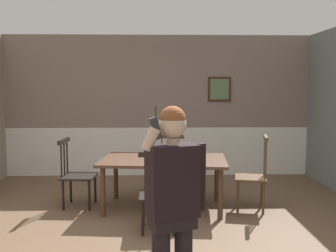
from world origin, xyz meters
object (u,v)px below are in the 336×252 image
at_px(chair_by_doorway, 168,165).
at_px(chair_opposite_corner, 254,176).
at_px(person_figure, 173,199).
at_px(dining_table, 164,164).
at_px(chair_near_window, 158,193).
at_px(chair_at_table_head, 77,174).

relative_size(chair_by_doorway, chair_opposite_corner, 0.87).
xyz_separation_m(chair_opposite_corner, person_figure, (-1.24, -2.50, 0.41)).
bearing_deg(chair_by_doorway, chair_opposite_corner, 150.35).
relative_size(dining_table, chair_opposite_corner, 1.74).
height_order(chair_near_window, chair_opposite_corner, chair_opposite_corner).
bearing_deg(chair_at_table_head, chair_opposite_corner, 88.24).
xyz_separation_m(chair_near_window, chair_at_table_head, (-1.18, 1.04, 0.01)).
bearing_deg(dining_table, person_figure, -89.35).
xyz_separation_m(dining_table, chair_opposite_corner, (1.27, -0.13, -0.15)).
distance_m(dining_table, chair_by_doorway, 0.94).
relative_size(dining_table, chair_at_table_head, 1.87).
bearing_deg(chair_by_doorway, chair_near_window, 96.39).
bearing_deg(chair_at_table_head, chair_near_window, 52.61).
height_order(chair_near_window, chair_by_doorway, chair_near_window).
distance_m(chair_opposite_corner, person_figure, 2.82).
bearing_deg(chair_opposite_corner, chair_at_table_head, 96.37).
distance_m(chair_at_table_head, person_figure, 3.07).
height_order(dining_table, chair_opposite_corner, chair_opposite_corner).
relative_size(chair_near_window, chair_opposite_corner, 0.94).
bearing_deg(person_figure, dining_table, -110.99).
xyz_separation_m(chair_at_table_head, chair_opposite_corner, (2.53, -0.25, 0.02)).
xyz_separation_m(chair_at_table_head, person_figure, (1.30, -2.75, 0.43)).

